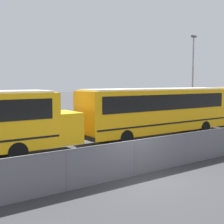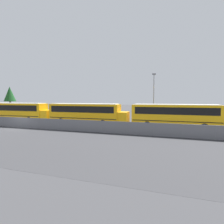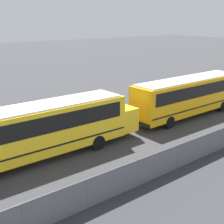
{
  "view_description": "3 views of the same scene",
  "coord_description": "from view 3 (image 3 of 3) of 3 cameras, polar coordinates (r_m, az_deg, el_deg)",
  "views": [
    {
      "loc": [
        -7.94,
        -9.48,
        3.78
      ],
      "look_at": [
        3.63,
        6.63,
        1.89
      ],
      "focal_mm": 50.0,
      "sensor_mm": 36.0,
      "label": 1
    },
    {
      "loc": [
        19.84,
        -19.68,
        4.13
      ],
      "look_at": [
        11.53,
        6.65,
        2.05
      ],
      "focal_mm": 28.0,
      "sensor_mm": 36.0,
      "label": 2
    },
    {
      "loc": [
        -28.36,
        -10.26,
        8.27
      ],
      "look_at": [
        -15.66,
        5.51,
        2.16
      ],
      "focal_mm": 50.0,
      "sensor_mm": 36.0,
      "label": 3
    }
  ],
  "objects": [
    {
      "name": "school_bus_2",
      "position": [
        19.21,
        -12.73,
        -2.72
      ],
      "size": [
        13.28,
        2.47,
        3.38
      ],
      "color": "yellow",
      "rests_on": "ground_plane"
    },
    {
      "name": "school_bus_3",
      "position": [
        27.95,
        14.22,
        3.29
      ],
      "size": [
        13.28,
        2.47,
        3.38
      ],
      "color": "#EDA80F",
      "rests_on": "ground_plane"
    }
  ]
}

